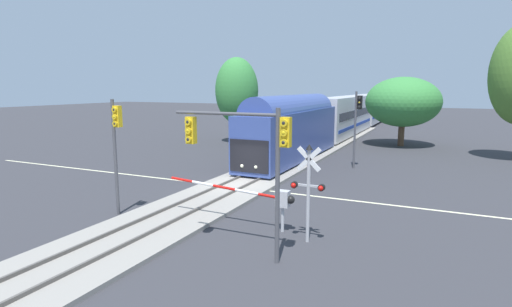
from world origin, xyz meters
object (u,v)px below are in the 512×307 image
object	(u,v)px
crossing_gate_near	(267,197)
elm_centre_background	(403,102)
traffic_signal_median	(116,138)
crossing_signal_mast	(308,183)
commuter_train	(345,114)
oak_behind_train	(237,91)
traffic_signal_near_right	(246,146)
traffic_signal_far_side	(357,117)

from	to	relation	value
crossing_gate_near	elm_centre_background	size ratio (longest dim) A/B	0.83
traffic_signal_median	elm_centre_background	bearing A→B (deg)	71.81
crossing_signal_mast	traffic_signal_median	bearing A→B (deg)	-177.23
traffic_signal_median	commuter_train	bearing A→B (deg)	85.86
elm_centre_background	oak_behind_train	size ratio (longest dim) A/B	0.81
commuter_train	traffic_signal_near_right	distance (m)	38.72
traffic_signal_far_side	elm_centre_background	xyz separation A→B (m)	(1.89, 14.05, 0.70)
crossing_gate_near	traffic_signal_far_side	bearing A→B (deg)	86.95
elm_centre_background	traffic_signal_median	bearing A→B (deg)	-108.19
crossing_gate_near	traffic_signal_median	size ratio (longest dim) A/B	1.13
commuter_train	oak_behind_train	xyz separation A→B (m)	(-9.52, -11.08, 2.96)
elm_centre_background	oak_behind_train	distance (m)	17.54
traffic_signal_near_right	crossing_gate_near	bearing A→B (deg)	100.07
commuter_train	traffic_signal_median	distance (m)	36.58
commuter_train	crossing_gate_near	distance (m)	35.65
crossing_gate_near	traffic_signal_median	bearing A→B (deg)	-170.97
crossing_signal_mast	traffic_signal_median	world-z (taller)	traffic_signal_median
commuter_train	traffic_signal_far_side	distance (m)	21.03
elm_centre_background	commuter_train	bearing A→B (deg)	139.47
traffic_signal_near_right	traffic_signal_far_side	xyz separation A→B (m)	(0.26, 18.06, -0.22)
crossing_signal_mast	oak_behind_train	xyz separation A→B (m)	(-16.19, 24.95, 3.28)
crossing_gate_near	oak_behind_train	xyz separation A→B (m)	(-14.12, 24.24, 4.25)
traffic_signal_near_right	oak_behind_train	world-z (taller)	oak_behind_train
crossing_gate_near	traffic_signal_median	world-z (taller)	traffic_signal_median
commuter_train	crossing_gate_near	world-z (taller)	commuter_train
crossing_signal_mast	oak_behind_train	size ratio (longest dim) A/B	0.42
traffic_signal_median	oak_behind_train	distance (m)	26.38
commuter_train	crossing_signal_mast	distance (m)	36.64
oak_behind_train	crossing_signal_mast	bearing A→B (deg)	-57.01
crossing_gate_near	traffic_signal_near_right	distance (m)	4.06
crossing_gate_near	crossing_signal_mast	xyz separation A→B (m)	(2.07, -0.70, 0.97)
crossing_signal_mast	commuter_train	bearing A→B (deg)	100.49
traffic_signal_median	oak_behind_train	xyz separation A→B (m)	(-6.88, 25.40, 1.97)
commuter_train	traffic_signal_median	bearing A→B (deg)	-94.14
commuter_train	traffic_signal_far_side	world-z (taller)	traffic_signal_far_side
crossing_gate_near	traffic_signal_near_right	size ratio (longest dim) A/B	1.15
elm_centre_background	oak_behind_train	bearing A→B (deg)	-163.95
crossing_signal_mast	elm_centre_background	distance (m)	29.87
crossing_gate_near	oak_behind_train	size ratio (longest dim) A/B	0.67
commuter_train	traffic_signal_median	world-z (taller)	traffic_signal_median
traffic_signal_median	oak_behind_train	bearing A→B (deg)	105.16
crossing_signal_mast	oak_behind_train	world-z (taller)	oak_behind_train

